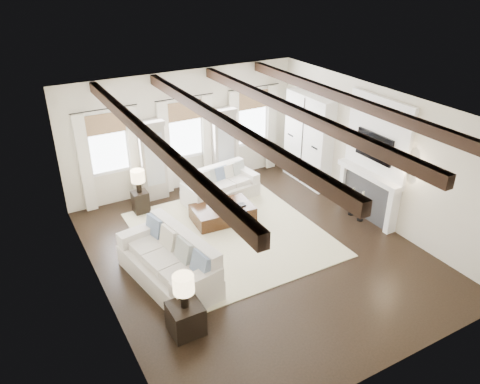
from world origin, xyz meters
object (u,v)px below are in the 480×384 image
sofa_back (219,187)px  side_table_back (141,202)px  ottoman (223,213)px  side_table_front (186,318)px  sofa_left (171,263)px

sofa_back → side_table_back: size_ratio=3.66×
ottoman → side_table_front: bearing=-122.8°
sofa_back → side_table_back: bearing=170.9°
side_table_front → sofa_back: bearing=56.2°
sofa_left → ottoman: size_ratio=1.73×
sofa_left → side_table_back: bearing=83.1°
sofa_back → side_table_front: 4.89m
sofa_left → ottoman: sofa_left is taller
side_table_front → side_table_back: bearing=81.2°
sofa_back → ottoman: 1.14m
sofa_back → side_table_back: 2.07m
ottoman → sofa_left: bearing=-137.0°
ottoman → side_table_front: (-2.28, -3.02, 0.09)m
sofa_back → side_table_back: (-2.04, 0.33, -0.06)m
sofa_back → sofa_left: bearing=-132.6°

